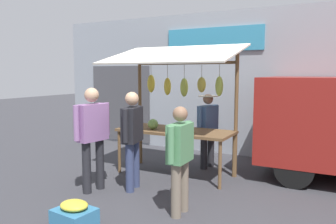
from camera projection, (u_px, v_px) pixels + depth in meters
name	position (u px, v px, depth m)	size (l,w,h in m)	color
ground_plane	(175.00, 174.00, 6.60)	(40.00, 40.00, 0.00)	#38383D
street_backdrop	(214.00, 83.00, 8.35)	(9.00, 0.30, 3.40)	#8C939E
market_stall	(176.00, 95.00, 6.45)	(2.50, 1.46, 2.50)	brown
vendor_with_sunhat	(208.00, 125.00, 6.98)	(0.40, 0.65, 1.53)	#232328
shopper_in_striped_shirt	(132.00, 134.00, 5.66)	(0.33, 0.69, 1.65)	navy
shopper_in_grey_tee	(180.00, 154.00, 4.66)	(0.23, 0.66, 1.51)	#726656
shopper_with_ponytail	(93.00, 131.00, 5.58)	(0.30, 0.72, 1.72)	#232328
produce_crate_near	(74.00, 216.00, 4.31)	(0.53, 0.46, 0.36)	teal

